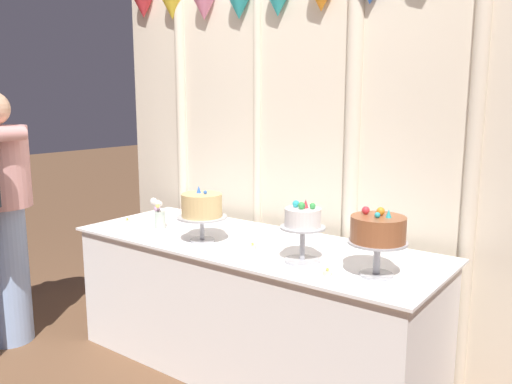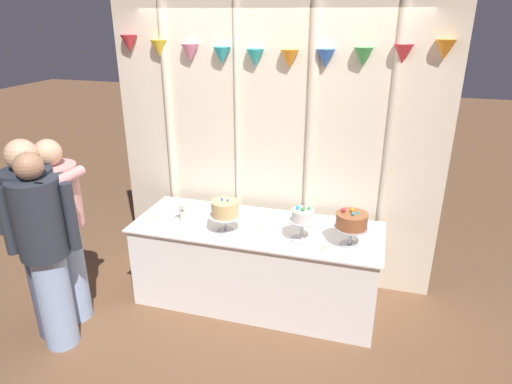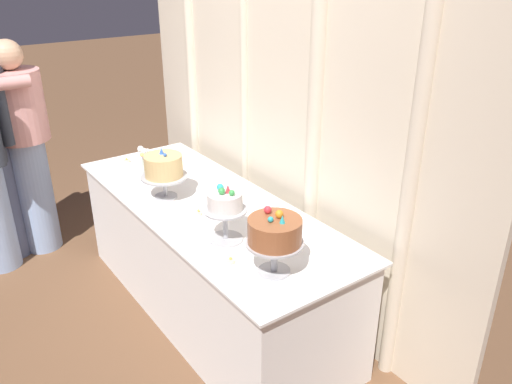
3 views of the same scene
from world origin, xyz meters
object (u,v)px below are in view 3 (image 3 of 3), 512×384
cake_table (210,258)px  tealight_near_left (199,213)px  cake_display_rightmost (275,233)px  tealight_near_right (231,261)px  tealight_far_left (127,161)px  guest_girl_blue_dress (24,143)px  cake_display_center (225,206)px  flower_vase (146,161)px  cake_display_leftmost (164,168)px

cake_table → tealight_near_left: 0.41m
cake_display_rightmost → tealight_near_right: cake_display_rightmost is taller
cake_display_rightmost → tealight_near_right: (-0.18, -0.12, -0.20)m
cake_table → tealight_far_left: bearing=-172.9°
tealight_near_right → guest_girl_blue_dress: bearing=-168.2°
cake_display_rightmost → tealight_near_right: bearing=-146.2°
cake_display_center → tealight_far_left: bearing=179.0°
flower_vase → tealight_near_left: size_ratio=5.02×
cake_display_leftmost → flower_vase: cake_display_leftmost is taller
cake_display_center → tealight_far_left: cake_display_center is taller
flower_vase → guest_girl_blue_dress: 0.98m
cake_display_center → cake_table: bearing=161.9°
cake_display_rightmost → tealight_far_left: (-1.72, 0.00, -0.20)m
cake_display_leftmost → guest_girl_blue_dress: (-1.22, -0.51, -0.08)m
tealight_far_left → cake_display_leftmost: bearing=-3.3°
cake_display_rightmost → tealight_near_left: cake_display_rightmost is taller
tealight_far_left → cake_table: bearing=7.1°
cake_table → guest_girl_blue_dress: bearing=-155.2°
cake_display_rightmost → guest_girl_blue_dress: bearing=-166.2°
tealight_far_left → guest_girl_blue_dress: bearing=-133.5°
cake_display_center → flower_vase: cake_display_center is taller
tealight_near_right → tealight_near_left: bearing=166.4°
cake_display_center → flower_vase: bearing=177.2°
tealight_near_left → tealight_near_right: tealight_near_left is taller
cake_display_rightmost → tealight_far_left: 1.73m
tealight_near_right → guest_girl_blue_dress: size_ratio=0.03×
cake_display_center → cake_display_rightmost: 0.38m
flower_vase → guest_girl_blue_dress: size_ratio=0.12×
guest_girl_blue_dress → cake_display_leftmost: bearing=22.9°
tealight_near_left → tealight_far_left: bearing=-179.8°
cake_display_center → cake_display_rightmost: size_ratio=0.99×
cake_display_leftmost → cake_display_center: bearing=1.5°
tealight_far_left → guest_girl_blue_dress: guest_girl_blue_dress is taller
cake_table → flower_vase: (-0.65, -0.08, 0.46)m
cake_display_leftmost → tealight_near_right: cake_display_leftmost is taller
tealight_far_left → guest_girl_blue_dress: (-0.53, -0.55, 0.10)m
cake_display_center → tealight_near_left: size_ratio=8.24×
cake_display_rightmost → tealight_near_right: 0.29m
cake_table → guest_girl_blue_dress: 1.66m
tealight_far_left → tealight_near_left: 1.01m
cake_table → cake_display_center: bearing=-18.1°
flower_vase → tealight_near_left: flower_vase is taller
cake_table → tealight_near_left: tealight_near_left is taller
cake_table → flower_vase: size_ratio=11.31×
flower_vase → guest_girl_blue_dress: bearing=-143.5°
cake_display_center → flower_vase: 1.08m
tealight_near_left → guest_girl_blue_dress: (-1.54, -0.56, 0.10)m
cake_table → tealight_far_left: 1.00m
tealight_far_left → tealight_near_right: size_ratio=1.15×
cake_display_center → flower_vase: size_ratio=1.64×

